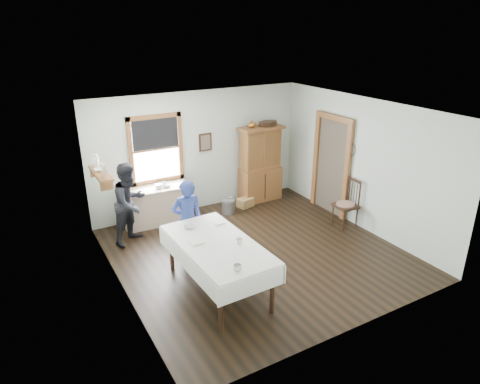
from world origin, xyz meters
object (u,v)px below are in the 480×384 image
at_px(china_hutch, 260,164).
at_px(wicker_basket, 245,202).
at_px(dining_table, 218,267).
at_px(woman_blue, 187,223).
at_px(pail, 228,206).
at_px(spindle_chair, 346,204).
at_px(work_counter, 156,206).
at_px(figure_dark, 131,206).

xyz_separation_m(china_hutch, wicker_basket, (-0.53, -0.21, -0.80)).
xyz_separation_m(dining_table, woman_blue, (-0.01, 1.17, 0.28)).
distance_m(dining_table, pail, 3.02).
bearing_deg(china_hutch, woman_blue, -147.89).
relative_size(china_hutch, spindle_chair, 1.75).
bearing_deg(woman_blue, dining_table, 97.12).
bearing_deg(spindle_chair, work_counter, 151.54).
xyz_separation_m(china_hutch, woman_blue, (-2.62, -1.72, -0.20)).
distance_m(china_hutch, spindle_chair, 2.30).
bearing_deg(wicker_basket, spindle_chair, -55.91).
bearing_deg(dining_table, pail, 58.53).
distance_m(pail, wicker_basket, 0.53).
bearing_deg(pail, china_hutch, 17.04).
relative_size(dining_table, pail, 6.75).
distance_m(china_hutch, wicker_basket, 0.98).
distance_m(spindle_chair, wicker_basket, 2.36).
distance_m(work_counter, wicker_basket, 2.13).
distance_m(work_counter, woman_blue, 1.71).
distance_m(spindle_chair, figure_dark, 4.39).
bearing_deg(work_counter, wicker_basket, -1.34).
bearing_deg(china_hutch, spindle_chair, -71.22).
distance_m(china_hutch, dining_table, 3.92).
bearing_deg(china_hutch, wicker_basket, -160.00).
xyz_separation_m(work_counter, dining_table, (0.02, -2.85, 0.02)).
distance_m(dining_table, wicker_basket, 3.41).
bearing_deg(figure_dark, wicker_basket, -25.11).
xyz_separation_m(pail, woman_blue, (-1.57, -1.40, 0.55)).
height_order(dining_table, woman_blue, woman_blue).
height_order(china_hutch, pail, china_hutch).
height_order(pail, woman_blue, woman_blue).
height_order(spindle_chair, pail, spindle_chair).
xyz_separation_m(work_counter, wicker_basket, (2.10, -0.17, -0.30)).
height_order(spindle_chair, figure_dark, figure_dark).
xyz_separation_m(dining_table, pail, (1.57, 2.56, -0.27)).
relative_size(wicker_basket, woman_blue, 0.25).
xyz_separation_m(work_counter, spindle_chair, (3.41, -2.10, 0.11)).
xyz_separation_m(china_hutch, figure_dark, (-3.31, -0.56, -0.16)).
bearing_deg(figure_dark, dining_table, -105.61).
bearing_deg(china_hutch, work_counter, 179.62).
xyz_separation_m(dining_table, spindle_chair, (3.39, 0.75, 0.09)).
relative_size(spindle_chair, wicker_basket, 2.87).
distance_m(pail, figure_dark, 2.35).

